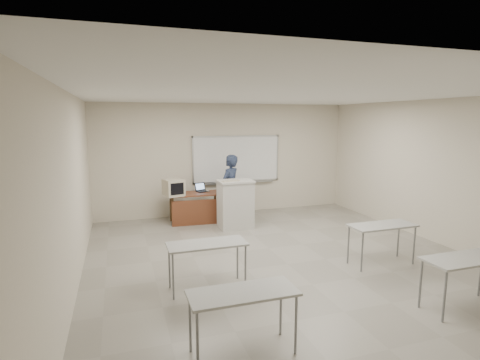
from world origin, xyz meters
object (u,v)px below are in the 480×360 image
object	(u,v)px
crt_monitor	(173,187)
keyboard	(231,181)
instructor_desk	(196,203)
laptop	(202,189)
mouse	(208,191)
presenter	(230,189)
whiteboard	(237,160)
podium	(235,204)

from	to	relation	value
crt_monitor	keyboard	xyz separation A→B (m)	(1.22, -0.80, 0.22)
instructor_desk	laptop	distance (m)	0.45
keyboard	laptop	bearing A→B (deg)	99.91
laptop	mouse	distance (m)	0.16
presenter	instructor_desk	bearing A→B (deg)	-52.20
whiteboard	crt_monitor	size ratio (longest dim) A/B	5.14
podium	crt_monitor	xyz separation A→B (m)	(-1.37, 0.68, 0.37)
mouse	keyboard	xyz separation A→B (m)	(0.32, -0.97, 0.40)
keyboard	podium	bearing A→B (deg)	26.13
crt_monitor	whiteboard	bearing A→B (deg)	8.59
mouse	keyboard	bearing A→B (deg)	-82.61
laptop	keyboard	bearing A→B (deg)	-87.25
mouse	presenter	size ratio (longest dim) A/B	0.06
podium	presenter	distance (m)	0.60
whiteboard	crt_monitor	xyz separation A→B (m)	(-1.87, -0.79, -0.53)
laptop	presenter	xyz separation A→B (m)	(0.62, -0.42, 0.05)
podium	mouse	size ratio (longest dim) A/B	12.01
laptop	mouse	bearing A→B (deg)	-59.84
whiteboard	presenter	world-z (taller)	whiteboard
podium	crt_monitor	distance (m)	1.57
laptop	mouse	xyz separation A→B (m)	(0.12, -0.10, -0.03)
instructor_desk	mouse	world-z (taller)	mouse
podium	whiteboard	bearing A→B (deg)	70.14
crt_monitor	keyboard	world-z (taller)	keyboard
mouse	presenter	xyz separation A→B (m)	(0.50, -0.32, 0.09)
whiteboard	presenter	distance (m)	1.22
presenter	keyboard	bearing A→B (deg)	33.67
instructor_desk	keyboard	distance (m)	1.24
whiteboard	podium	xyz separation A→B (m)	(-0.50, -1.47, -0.90)
instructor_desk	keyboard	world-z (taller)	keyboard
podium	presenter	xyz separation A→B (m)	(0.02, 0.53, 0.28)
instructor_desk	podium	size ratio (longest dim) A/B	1.10
podium	keyboard	bearing A→B (deg)	-142.39
mouse	crt_monitor	bearing A→B (deg)	179.99
podium	keyboard	xyz separation A→B (m)	(-0.15, -0.12, 0.59)
crt_monitor	mouse	xyz separation A→B (m)	(0.90, 0.17, -0.18)
presenter	crt_monitor	bearing A→B (deg)	-47.33
instructor_desk	presenter	bearing A→B (deg)	-7.98
whiteboard	mouse	world-z (taller)	whiteboard
whiteboard	mouse	bearing A→B (deg)	-147.55
instructor_desk	crt_monitor	bearing A→B (deg)	-175.43
crt_monitor	laptop	world-z (taller)	crt_monitor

